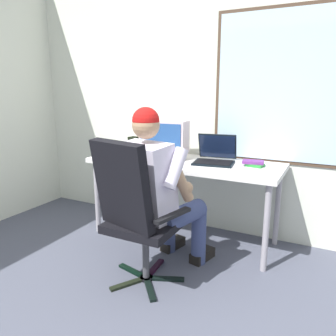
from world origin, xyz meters
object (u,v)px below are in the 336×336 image
Objects in this scene: desk at (184,168)px; wine_glass at (127,148)px; laptop at (215,155)px; book_stack at (254,163)px; office_chair at (134,208)px; person_seated at (158,189)px; crt_monitor at (164,137)px; desk_speaker at (134,145)px.

wine_glass reaches higher than desk.
book_stack is at bearing -0.78° from laptop.
office_chair is 5.70× the size of book_stack.
book_stack reaches higher than desk.
desk is 0.64m from person_seated.
crt_monitor is 1.15× the size of laptop.
office_chair reaches higher than wine_glass.
wine_glass is 0.74× the size of book_stack.
person_seated reaches higher than laptop.
person_seated is at bearing -104.89° from laptop.
office_chair is 1.02m from crt_monitor.
person_seated is at bearing -38.64° from wine_glass.
wine_glass reaches higher than book_stack.
laptop is 2.29× the size of desk_speaker.
crt_monitor reaches higher than book_stack.
book_stack is (0.35, -0.00, -0.04)m from laptop.
desk is 10.22× the size of desk_speaker.
book_stack is (1.21, -0.01, -0.06)m from desk_speaker.
person_seated is 2.82× the size of crt_monitor.
person_seated is at bearing -46.67° from desk_speaker.
wine_glass is at bearing 126.69° from office_chair.
crt_monitor is 0.37m from wine_glass.
laptop is (0.27, 0.07, 0.13)m from desk.
office_chair is 6.27× the size of desk_speaker.
person_seated reaches higher than desk.
person_seated is (0.09, -0.64, -0.02)m from desk.
desk is 0.63m from book_stack.
desk_speaker is at bearing 172.89° from crt_monitor.
desk is 3.88× the size of crt_monitor.
office_chair reaches higher than desk.
person_seated is 0.79m from crt_monitor.
office_chair is 0.27m from person_seated.
wine_glass is (-0.52, -0.15, 0.16)m from desk.
wine_glass is 1.16m from book_stack.
desk is at bearing 16.34° from wine_glass.
person_seated is 0.89m from book_stack.
person_seated reaches higher than desk_speaker.
wine_glass is at bearing -164.10° from laptop.
crt_monitor is at bearing -7.11° from desk_speaker.
wine_glass is at bearing 141.36° from person_seated.
desk_speaker is at bearing 179.42° from book_stack.
book_stack is (1.14, 0.22, -0.07)m from wine_glass.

